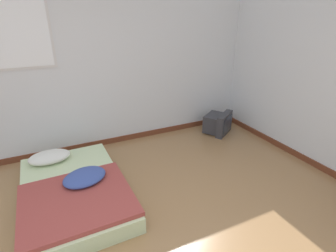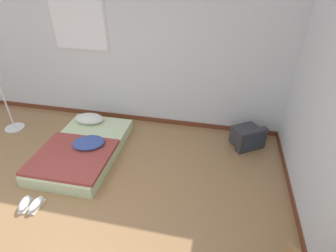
% 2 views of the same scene
% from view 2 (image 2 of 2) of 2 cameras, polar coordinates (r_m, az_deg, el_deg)
% --- Properties ---
extents(ground_plane, '(20.00, 20.00, 0.00)m').
position_cam_2_polar(ground_plane, '(3.59, -24.02, -20.18)').
color(ground_plane, '#997047').
extents(wall_back, '(8.11, 0.08, 2.60)m').
position_cam_2_polar(wall_back, '(4.79, -10.25, 15.18)').
color(wall_back, silver).
rests_on(wall_back, ground_plane).
extents(mattress_bed, '(1.13, 1.78, 0.33)m').
position_cam_2_polar(mattress_bed, '(4.46, -18.01, -4.52)').
color(mattress_bed, beige).
rests_on(mattress_bed, ground_plane).
extents(crt_tv, '(0.60, 0.58, 0.38)m').
position_cam_2_polar(crt_tv, '(4.58, 16.88, -2.27)').
color(crt_tv, '#333338').
rests_on(crt_tv, ground_plane).
extents(sneaker_pair, '(0.29, 0.29, 0.10)m').
position_cam_2_polar(sneaker_pair, '(3.92, -27.77, -14.79)').
color(sneaker_pair, silver).
rests_on(sneaker_pair, ground_plane).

